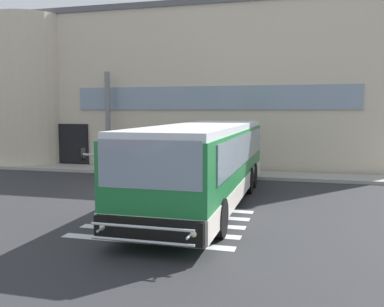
% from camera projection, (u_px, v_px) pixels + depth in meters
% --- Properties ---
extents(ground_plane, '(80.00, 90.00, 0.02)m').
position_uv_depth(ground_plane, '(152.00, 192.00, 16.47)').
color(ground_plane, '#2B2B2D').
rests_on(ground_plane, ground).
extents(bay_paint_stripes, '(4.40, 3.96, 0.01)m').
position_uv_depth(bay_paint_stripes, '(168.00, 222.00, 11.93)').
color(bay_paint_stripes, silver).
rests_on(bay_paint_stripes, ground).
extents(terminal_building, '(22.56, 13.80, 8.80)m').
position_uv_depth(terminal_building, '(203.00, 91.00, 27.37)').
color(terminal_building, beige).
rests_on(terminal_building, ground).
extents(boarding_curb, '(24.76, 2.00, 0.15)m').
position_uv_depth(boarding_curb, '(185.00, 172.00, 21.08)').
color(boarding_curb, '#9E9B93').
rests_on(boarding_curb, ground).
extents(entry_support_column, '(0.28, 0.28, 5.05)m').
position_uv_depth(entry_support_column, '(108.00, 120.00, 22.52)').
color(entry_support_column, slate).
rests_on(entry_support_column, boarding_curb).
extents(bus_main_foreground, '(3.06, 11.33, 2.70)m').
position_uv_depth(bus_main_foreground, '(206.00, 165.00, 14.14)').
color(bus_main_foreground, '#1E7238').
rests_on(bus_main_foreground, ground).
extents(passenger_near_column, '(0.50, 0.52, 1.68)m').
position_uv_depth(passenger_near_column, '(115.00, 150.00, 21.69)').
color(passenger_near_column, '#1E2338').
rests_on(passenger_near_column, boarding_curb).
extents(passenger_by_doorway, '(0.53, 0.37, 1.68)m').
position_uv_depth(passenger_by_doorway, '(138.00, 151.00, 21.66)').
color(passenger_by_doorway, '#4C4233').
rests_on(passenger_by_doorway, boarding_curb).
extents(passenger_at_curb_edge, '(0.40, 0.50, 1.68)m').
position_uv_depth(passenger_at_curb_edge, '(156.00, 152.00, 21.17)').
color(passenger_at_curb_edge, '#2D2D33').
rests_on(passenger_at_curb_edge, boarding_curb).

